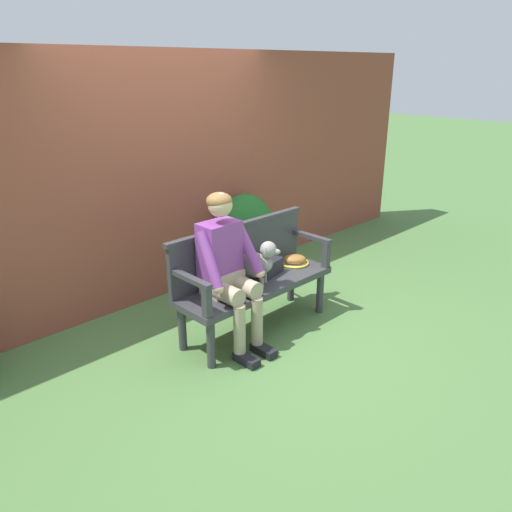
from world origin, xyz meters
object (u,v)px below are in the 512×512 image
garden_bench (256,289)px  baseball_glove (295,259)px  tennis_racket (292,262)px  person_seated (227,265)px  dog_on_bench (258,262)px  sports_bag (267,266)px

garden_bench → baseball_glove: baseball_glove is taller
garden_bench → tennis_racket: bearing=8.3°
garden_bench → person_seated: (-0.35, -0.01, 0.33)m
tennis_racket → baseball_glove: baseball_glove is taller
person_seated → baseball_glove: size_ratio=6.12×
dog_on_bench → sports_bag: bearing=25.7°
dog_on_bench → tennis_racket: bearing=11.3°
baseball_glove → person_seated: bearing=-137.5°
tennis_racket → sports_bag: size_ratio=2.06×
person_seated → tennis_racket: 0.98m
person_seated → sports_bag: 0.60m
person_seated → sports_bag: person_seated is taller
dog_on_bench → baseball_glove: dog_on_bench is taller
tennis_racket → sports_bag: bearing=-178.3°
person_seated → tennis_racket: size_ratio=2.34×
person_seated → tennis_racket: (0.94, 0.10, -0.26)m
garden_bench → person_seated: person_seated is taller
tennis_racket → baseball_glove: (-0.00, -0.03, 0.04)m
person_seated → sports_bag: bearing=8.9°
tennis_racket → baseball_glove: 0.05m
tennis_racket → sports_bag: 0.38m
person_seated → baseball_glove: 0.96m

